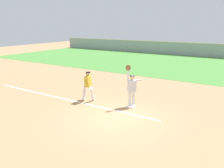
{
  "coord_description": "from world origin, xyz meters",
  "views": [
    {
      "loc": [
        5.34,
        -8.63,
        4.32
      ],
      "look_at": [
        -1.41,
        1.99,
        1.05
      ],
      "focal_mm": 37.06,
      "sensor_mm": 36.0,
      "label": 1
    }
  ],
  "objects_px": {
    "first_base": "(131,106)",
    "runner": "(88,84)",
    "fielder": "(132,86)",
    "parked_car_tan": "(176,49)",
    "parked_car_green": "(151,47)",
    "baseball": "(131,70)",
    "parked_car_black": "(207,50)"
  },
  "relations": [
    {
      "from": "runner",
      "to": "parked_car_green",
      "type": "xyz_separation_m",
      "value": [
        -7.22,
        26.01,
        -0.32
      ]
    },
    {
      "from": "parked_car_green",
      "to": "fielder",
      "type": "bearing_deg",
      "value": -62.6
    },
    {
      "from": "parked_car_tan",
      "to": "runner",
      "type": "bearing_deg",
      "value": -77.9
    },
    {
      "from": "parked_car_green",
      "to": "parked_car_tan",
      "type": "distance_m",
      "value": 4.41
    },
    {
      "from": "runner",
      "to": "parked_car_green",
      "type": "distance_m",
      "value": 27.0
    },
    {
      "from": "first_base",
      "to": "parked_car_tan",
      "type": "bearing_deg",
      "value": 102.37
    },
    {
      "from": "baseball",
      "to": "parked_car_green",
      "type": "height_order",
      "value": "baseball"
    },
    {
      "from": "fielder",
      "to": "first_base",
      "type": "bearing_deg",
      "value": 169.43
    },
    {
      "from": "first_base",
      "to": "parked_car_black",
      "type": "height_order",
      "value": "parked_car_black"
    },
    {
      "from": "runner",
      "to": "parked_car_green",
      "type": "relative_size",
      "value": 0.38
    },
    {
      "from": "first_base",
      "to": "fielder",
      "type": "height_order",
      "value": "fielder"
    },
    {
      "from": "parked_car_tan",
      "to": "first_base",
      "type": "bearing_deg",
      "value": -71.93
    },
    {
      "from": "runner",
      "to": "parked_car_tan",
      "type": "relative_size",
      "value": 0.38
    },
    {
      "from": "parked_car_tan",
      "to": "parked_car_black",
      "type": "height_order",
      "value": "same"
    },
    {
      "from": "first_base",
      "to": "runner",
      "type": "height_order",
      "value": "runner"
    },
    {
      "from": "runner",
      "to": "parked_car_tan",
      "type": "distance_m",
      "value": 25.56
    },
    {
      "from": "fielder",
      "to": "baseball",
      "type": "height_order",
      "value": "fielder"
    },
    {
      "from": "parked_car_black",
      "to": "fielder",
      "type": "bearing_deg",
      "value": -90.42
    },
    {
      "from": "parked_car_green",
      "to": "first_base",
      "type": "bearing_deg",
      "value": -62.57
    },
    {
      "from": "first_base",
      "to": "runner",
      "type": "xyz_separation_m",
      "value": [
        -2.65,
        -0.33,
        0.96
      ]
    },
    {
      "from": "first_base",
      "to": "parked_car_tan",
      "type": "relative_size",
      "value": 0.08
    },
    {
      "from": "fielder",
      "to": "parked_car_tan",
      "type": "bearing_deg",
      "value": -26.7
    },
    {
      "from": "parked_car_green",
      "to": "parked_car_tan",
      "type": "height_order",
      "value": "same"
    },
    {
      "from": "baseball",
      "to": "parked_car_black",
      "type": "distance_m",
      "value": 25.08
    },
    {
      "from": "fielder",
      "to": "parked_car_green",
      "type": "relative_size",
      "value": 0.5
    },
    {
      "from": "baseball",
      "to": "parked_car_green",
      "type": "relative_size",
      "value": 0.02
    },
    {
      "from": "runner",
      "to": "baseball",
      "type": "distance_m",
      "value": 2.69
    },
    {
      "from": "runner",
      "to": "parked_car_black",
      "type": "distance_m",
      "value": 25.75
    },
    {
      "from": "first_base",
      "to": "parked_car_green",
      "type": "distance_m",
      "value": 27.52
    },
    {
      "from": "parked_car_green",
      "to": "parked_car_tan",
      "type": "relative_size",
      "value": 1.0
    },
    {
      "from": "first_base",
      "to": "parked_car_tan",
      "type": "height_order",
      "value": "parked_car_tan"
    },
    {
      "from": "fielder",
      "to": "parked_car_tan",
      "type": "height_order",
      "value": "fielder"
    }
  ]
}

